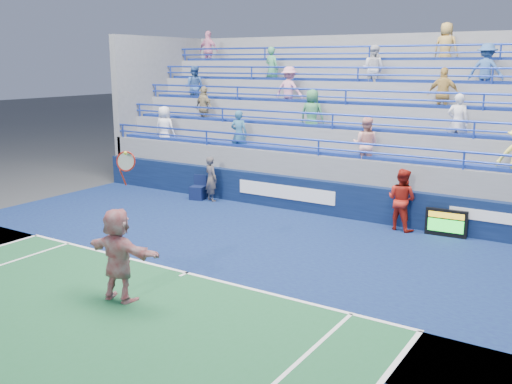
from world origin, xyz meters
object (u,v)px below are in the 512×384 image
Objects in this scene: serve_speed_board at (446,223)px; tennis_player at (118,255)px; judge_chair at (198,192)px; ball_girl at (402,200)px; line_judge at (211,179)px.

serve_speed_board is 9.23m from tennis_player.
judge_chair is (-8.61, -0.22, -0.12)m from serve_speed_board.
ball_girl is at bearing 68.36° from tennis_player.
line_judge is 6.78m from ball_girl.
tennis_player reaches higher than line_judge.
ball_girl reaches higher than judge_chair.
serve_speed_board is 1.39m from ball_girl.
ball_girl is (3.18, 8.02, -0.07)m from tennis_player.
line_judge reaches higher than serve_speed_board.
ball_girl is at bearing -156.75° from line_judge.
tennis_player is at bearing 82.90° from ball_girl.
serve_speed_board is 1.32× the size of judge_chair.
serve_speed_board is at bearing 1.48° from judge_chair.
serve_speed_board is at bearing -164.13° from ball_girl.
tennis_player reaches higher than ball_girl.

